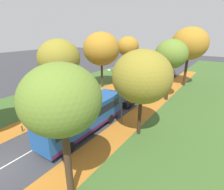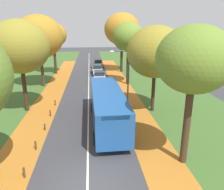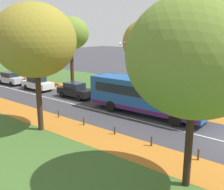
{
  "view_description": "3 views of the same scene",
  "coord_description": "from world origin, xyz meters",
  "px_view_note": "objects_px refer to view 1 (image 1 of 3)",
  "views": [
    {
      "loc": [
        12.73,
        -3.87,
        9.64
      ],
      "look_at": [
        1.27,
        12.99,
        2.21
      ],
      "focal_mm": 28.0,
      "sensor_mm": 36.0,
      "label": 1
    },
    {
      "loc": [
        0.36,
        -9.87,
        8.14
      ],
      "look_at": [
        2.32,
        9.96,
        1.84
      ],
      "focal_mm": 35.0,
      "sensor_mm": 36.0,
      "label": 2
    },
    {
      "loc": [
        -16.78,
        -3.75,
        6.94
      ],
      "look_at": [
        0.97,
        10.62,
        1.36
      ],
      "focal_mm": 42.0,
      "sensor_mm": 36.0,
      "label": 3
    }
  ],
  "objects_px": {
    "tree_left_mid": "(101,49)",
    "tree_right_near": "(142,77)",
    "tree_left_far": "(128,47)",
    "tree_right_nearest": "(61,100)",
    "tree_right_far": "(190,44)",
    "streetlamp_right": "(119,92)",
    "tree_left_near": "(59,58)",
    "bollard_sixth": "(82,102)",
    "car_black_lead": "(130,98)",
    "car_white_following": "(146,87)",
    "bus": "(84,116)",
    "bollard_fifth": "(66,109)",
    "bollard_fourth": "(47,118)",
    "car_grey_fourth_in_line": "(170,73)",
    "car_silver_third_in_line": "(158,80)",
    "bollard_third": "(22,129)",
    "tree_right_mid": "(171,55)"
  },
  "relations": [
    {
      "from": "car_black_lead",
      "to": "car_silver_third_in_line",
      "type": "height_order",
      "value": "same"
    },
    {
      "from": "bollard_fifth",
      "to": "bus",
      "type": "height_order",
      "value": "bus"
    },
    {
      "from": "bollard_fifth",
      "to": "car_grey_fourth_in_line",
      "type": "height_order",
      "value": "car_grey_fourth_in_line"
    },
    {
      "from": "tree_right_far",
      "to": "streetlamp_right",
      "type": "relative_size",
      "value": 1.74
    },
    {
      "from": "car_white_following",
      "to": "tree_left_near",
      "type": "bearing_deg",
      "value": -124.65
    },
    {
      "from": "bollard_fourth",
      "to": "car_grey_fourth_in_line",
      "type": "xyz_separation_m",
      "value": [
        5.42,
        28.31,
        0.53
      ]
    },
    {
      "from": "tree_right_far",
      "to": "tree_right_near",
      "type": "bearing_deg",
      "value": -89.05
    },
    {
      "from": "tree_left_mid",
      "to": "car_white_following",
      "type": "distance_m",
      "value": 10.14
    },
    {
      "from": "tree_left_near",
      "to": "bollard_fifth",
      "type": "relative_size",
      "value": 14.92
    },
    {
      "from": "tree_left_near",
      "to": "bollard_sixth",
      "type": "relative_size",
      "value": 14.94
    },
    {
      "from": "bollard_fifth",
      "to": "car_white_following",
      "type": "height_order",
      "value": "car_white_following"
    },
    {
      "from": "tree_right_nearest",
      "to": "car_grey_fourth_in_line",
      "type": "distance_m",
      "value": 34.26
    },
    {
      "from": "tree_left_mid",
      "to": "tree_right_nearest",
      "type": "distance_m",
      "value": 23.05
    },
    {
      "from": "tree_left_far",
      "to": "bus",
      "type": "distance_m",
      "value": 23.77
    },
    {
      "from": "tree_right_nearest",
      "to": "car_silver_third_in_line",
      "type": "bearing_deg",
      "value": 99.37
    },
    {
      "from": "car_black_lead",
      "to": "bollard_sixth",
      "type": "bearing_deg",
      "value": -145.28
    },
    {
      "from": "bollard_fifth",
      "to": "car_white_following",
      "type": "bearing_deg",
      "value": 68.26
    },
    {
      "from": "bollard_sixth",
      "to": "car_silver_third_in_line",
      "type": "distance_m",
      "value": 16.65
    },
    {
      "from": "tree_right_nearest",
      "to": "bus",
      "type": "xyz_separation_m",
      "value": [
        -4.28,
        5.96,
        -4.65
      ]
    },
    {
      "from": "bollard_sixth",
      "to": "tree_left_far",
      "type": "bearing_deg",
      "value": 97.82
    },
    {
      "from": "tree_left_far",
      "to": "car_white_following",
      "type": "relative_size",
      "value": 2.07
    },
    {
      "from": "tree_right_far",
      "to": "car_grey_fourth_in_line",
      "type": "relative_size",
      "value": 2.46
    },
    {
      "from": "tree_left_mid",
      "to": "bollard_fifth",
      "type": "bearing_deg",
      "value": -75.95
    },
    {
      "from": "car_black_lead",
      "to": "car_white_following",
      "type": "relative_size",
      "value": 1.0
    },
    {
      "from": "tree_left_mid",
      "to": "tree_right_near",
      "type": "distance_m",
      "value": 16.75
    },
    {
      "from": "car_black_lead",
      "to": "tree_left_near",
      "type": "bearing_deg",
      "value": -148.41
    },
    {
      "from": "car_grey_fourth_in_line",
      "to": "bollard_fifth",
      "type": "bearing_deg",
      "value": -102.16
    },
    {
      "from": "tree_right_mid",
      "to": "bus",
      "type": "height_order",
      "value": "tree_right_mid"
    },
    {
      "from": "tree_right_mid",
      "to": "tree_right_far",
      "type": "relative_size",
      "value": 0.83
    },
    {
      "from": "tree_right_mid",
      "to": "car_grey_fourth_in_line",
      "type": "distance_m",
      "value": 15.71
    },
    {
      "from": "car_grey_fourth_in_line",
      "to": "car_black_lead",
      "type": "bearing_deg",
      "value": -89.95
    },
    {
      "from": "tree_left_mid",
      "to": "car_grey_fourth_in_line",
      "type": "xyz_separation_m",
      "value": [
        8.28,
        14.11,
        -5.96
      ]
    },
    {
      "from": "tree_left_mid",
      "to": "tree_right_mid",
      "type": "relative_size",
      "value": 1.11
    },
    {
      "from": "bollard_third",
      "to": "car_white_following",
      "type": "xyz_separation_m",
      "value": [
        5.19,
        18.92,
        0.49
      ]
    },
    {
      "from": "tree_left_mid",
      "to": "car_grey_fourth_in_line",
      "type": "distance_m",
      "value": 17.41
    },
    {
      "from": "car_black_lead",
      "to": "bollard_third",
      "type": "bearing_deg",
      "value": -113.46
    },
    {
      "from": "tree_right_mid",
      "to": "tree_right_far",
      "type": "distance_m",
      "value": 9.23
    },
    {
      "from": "tree_left_near",
      "to": "tree_right_nearest",
      "type": "relative_size",
      "value": 1.06
    },
    {
      "from": "tree_right_far",
      "to": "bollard_third",
      "type": "height_order",
      "value": "tree_right_far"
    },
    {
      "from": "car_black_lead",
      "to": "car_grey_fourth_in_line",
      "type": "xyz_separation_m",
      "value": [
        -0.02,
        18.63,
        0.0
      ]
    },
    {
      "from": "tree_left_near",
      "to": "car_black_lead",
      "type": "relative_size",
      "value": 2.09
    },
    {
      "from": "tree_right_nearest",
      "to": "bollard_fifth",
      "type": "bearing_deg",
      "value": 139.27
    },
    {
      "from": "streetlamp_right",
      "to": "car_white_following",
      "type": "height_order",
      "value": "streetlamp_right"
    },
    {
      "from": "tree_left_far",
      "to": "bollard_fourth",
      "type": "height_order",
      "value": "tree_left_far"
    },
    {
      "from": "car_white_following",
      "to": "car_grey_fourth_in_line",
      "type": "xyz_separation_m",
      "value": [
        0.27,
        12.33,
        0.0
      ]
    },
    {
      "from": "bollard_fourth",
      "to": "streetlamp_right",
      "type": "height_order",
      "value": "streetlamp_right"
    },
    {
      "from": "bollard_third",
      "to": "bollard_fifth",
      "type": "relative_size",
      "value": 1.1
    },
    {
      "from": "tree_left_far",
      "to": "tree_right_nearest",
      "type": "relative_size",
      "value": 1.06
    },
    {
      "from": "tree_right_mid",
      "to": "car_black_lead",
      "type": "distance_m",
      "value": 8.32
    },
    {
      "from": "tree_right_nearest",
      "to": "bollard_fourth",
      "type": "relative_size",
      "value": 14.59
    }
  ]
}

